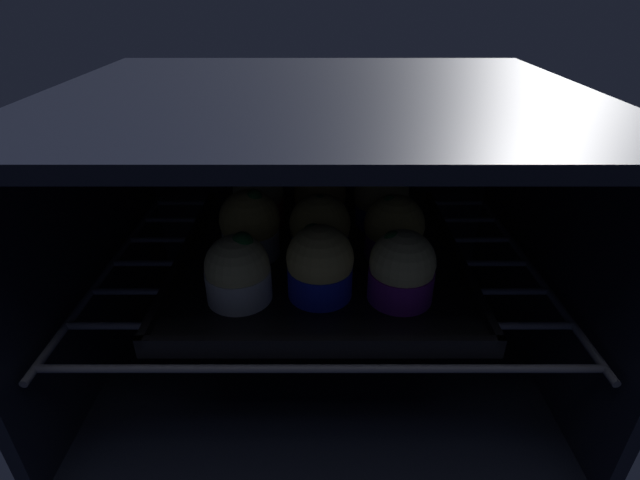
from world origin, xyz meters
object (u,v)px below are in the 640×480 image
Objects in this scene: muffin_row2_col0 at (259,197)px; muffin_row1_col0 at (250,226)px; muffin_row0_col2 at (401,269)px; muffin_row2_col1 at (319,199)px; muffin_row0_col0 at (238,271)px; baking_tray at (320,258)px; muffin_row1_col1 at (322,229)px; muffin_row1_col2 at (394,230)px; muffin_row0_col1 at (316,264)px; muffin_row2_col2 at (381,199)px.

muffin_row1_col0 is at bearing -89.89° from muffin_row2_col0.
muffin_row2_col1 is at bearing 115.97° from muffin_row0_col2.
muffin_row2_col0 is at bearing 89.61° from muffin_row0_col0.
muffin_row2_col1 is at bearing -1.05° from muffin_row2_col0.
muffin_row0_col0 is 0.96× the size of muffin_row2_col0.
muffin_row0_col0 is at bearing -90.39° from muffin_row2_col0.
muffin_row1_col1 is (0.29, 0.01, 4.19)cm from baking_tray.
muffin_row1_col2 reaches higher than baking_tray.
muffin_row0_col1 is 1.00× the size of muffin_row2_col1.
muffin_row0_col1 is at bearing -90.53° from muffin_row2_col1.
muffin_row1_col2 is at bearing -85.85° from muffin_row2_col2.
muffin_row0_col2 is at bearing -46.82° from muffin_row2_col0.
baking_tray is at bearing -0.96° from muffin_row1_col0.
muffin_row0_col1 is 19.59cm from muffin_row2_col0.
muffin_row2_col1 reaches higher than muffin_row0_col2.
muffin_row1_col2 is 0.93× the size of muffin_row2_col2.
muffin_row2_col1 is (-0.52, 9.09, -0.02)cm from muffin_row1_col1.
muffin_row0_col2 is 0.98× the size of muffin_row1_col1.
baking_tray is 4.20cm from muffin_row1_col1.
muffin_row1_col1 is at bearing -133.49° from muffin_row2_col2.
muffin_row2_col1 is (8.40, 8.95, -0.37)cm from muffin_row1_col0.
muffin_row1_col1 reaches higher than muffin_row0_col2.
muffin_row1_col1 reaches higher than muffin_row0_col0.
muffin_row1_col1 is at bearing 132.31° from muffin_row0_col2.
baking_tray is 10.01cm from muffin_row1_col2.
baking_tray is at bearing 133.31° from muffin_row0_col2.
muffin_row0_col1 is at bearing -138.19° from muffin_row1_col2.
muffin_row2_col0 is at bearing 178.05° from muffin_row2_col2.
muffin_row0_col0 is 0.97× the size of muffin_row2_col1.
muffin_row1_col0 is at bearing 179.04° from baking_tray.
baking_tray is 10.01cm from muffin_row2_col1.
muffin_row0_col1 and muffin_row1_col2 have the same top height.
muffin_row0_col1 is at bearing 175.46° from muffin_row0_col2.
muffin_row1_col0 is (-8.24, 8.65, 0.23)cm from muffin_row0_col1.
muffin_row1_col0 reaches higher than muffin_row2_col1.
muffin_row1_col1 is (-8.41, 9.24, 0.03)cm from muffin_row0_col2.
muffin_row2_col1 is (8.54, 18.34, 0.32)cm from muffin_row0_col0.
muffin_row1_col0 is at bearing 179.56° from muffin_row1_col2.
muffin_row2_col1 is at bearing 93.25° from muffin_row1_col1.
muffin_row0_col1 is 0.91× the size of muffin_row1_col0.
muffin_row0_col0 is at bearing -152.68° from muffin_row1_col2.
baking_tray is 13.31cm from muffin_row0_col0.
muffin_row2_col0 reaches higher than muffin_row0_col0.
muffin_row0_col0 is 9.41cm from muffin_row1_col0.
muffin_row1_col1 is at bearing 45.59° from muffin_row0_col0.
muffin_row1_col0 is (0.14, 9.39, 0.69)cm from muffin_row0_col0.
muffin_row2_col1 reaches higher than baking_tray.
muffin_row2_col2 reaches higher than muffin_row0_col2.
muffin_row0_col2 is at bearing -89.38° from muffin_row2_col2.
muffin_row2_col1 is 8.75cm from muffin_row2_col2.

